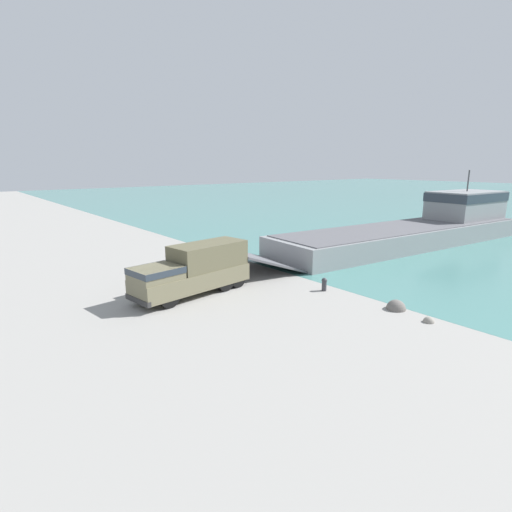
# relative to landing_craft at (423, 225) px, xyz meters

# --- Properties ---
(ground_plane) EXTENTS (240.00, 240.00, 0.00)m
(ground_plane) POSITION_rel_landing_craft_xyz_m (-3.25, -23.59, -1.80)
(ground_plane) COLOR gray
(landing_craft) EXTENTS (10.07, 37.37, 7.55)m
(landing_craft) POSITION_rel_landing_craft_xyz_m (0.00, 0.00, 0.00)
(landing_craft) COLOR gray
(landing_craft) RESTS_ON ground_plane
(military_truck) EXTENTS (3.46, 8.28, 3.18)m
(military_truck) POSITION_rel_landing_craft_xyz_m (0.09, -28.15, -0.19)
(military_truck) COLOR #6B664C
(military_truck) RESTS_ON ground_plane
(soldier_on_ramp) EXTENTS (0.49, 0.46, 1.64)m
(soldier_on_ramp) POSITION_rel_landing_craft_xyz_m (-2.26, -26.36, -0.86)
(soldier_on_ramp) COLOR #6B664C
(soldier_on_ramp) RESTS_ON ground_plane
(mooring_bollard) EXTENTS (0.36, 0.36, 0.89)m
(mooring_bollard) POSITION_rel_landing_craft_xyz_m (4.93, -21.18, -1.32)
(mooring_bollard) COLOR #333338
(mooring_bollard) RESTS_ON ground_plane
(cargo_crate) EXTENTS (1.02, 1.16, 0.86)m
(cargo_crate) POSITION_rel_landing_craft_xyz_m (-0.41, -28.17, -1.37)
(cargo_crate) COLOR #475638
(cargo_crate) RESTS_ON ground_plane
(shoreline_rock_a) EXTENTS (0.60, 0.60, 0.60)m
(shoreline_rock_a) POSITION_rel_landing_craft_xyz_m (-6.57, -19.32, -1.80)
(shoreline_rock_a) COLOR gray
(shoreline_rock_a) RESTS_ON ground_plane
(shoreline_rock_b) EXTENTS (1.12, 1.12, 1.12)m
(shoreline_rock_b) POSITION_rel_landing_craft_xyz_m (9.89, -20.56, -1.80)
(shoreline_rock_b) COLOR #66605B
(shoreline_rock_b) RESTS_ON ground_plane
(shoreline_rock_c) EXTENTS (0.58, 0.58, 0.58)m
(shoreline_rock_c) POSITION_rel_landing_craft_xyz_m (12.07, -20.92, -1.80)
(shoreline_rock_c) COLOR gray
(shoreline_rock_c) RESTS_ON ground_plane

